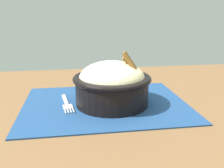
{
  "coord_description": "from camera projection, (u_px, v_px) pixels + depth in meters",
  "views": [
    {
      "loc": [
        0.09,
        0.54,
        0.98
      ],
      "look_at": [
        0.01,
        -0.02,
        0.81
      ],
      "focal_mm": 39.72,
      "sensor_mm": 36.0,
      "label": 1
    }
  ],
  "objects": [
    {
      "name": "fork",
      "position": [
        67.0,
        104.0,
        0.59
      ],
      "size": [
        0.03,
        0.13,
        0.0
      ],
      "color": "#B8B8B8",
      "rests_on": "placemat"
    },
    {
      "name": "bowl",
      "position": [
        112.0,
        84.0,
        0.59
      ],
      "size": [
        0.21,
        0.21,
        0.13
      ],
      "color": "black",
      "rests_on": "placemat"
    },
    {
      "name": "table",
      "position": [
        116.0,
        133.0,
        0.61
      ],
      "size": [
        1.23,
        0.84,
        0.76
      ],
      "color": "brown",
      "rests_on": "ground_plane"
    },
    {
      "name": "placemat",
      "position": [
        105.0,
        104.0,
        0.61
      ],
      "size": [
        0.39,
        0.3,
        0.0
      ],
      "primitive_type": "cube",
      "rotation": [
        0.0,
        0.0,
        -0.0
      ],
      "color": "navy",
      "rests_on": "table"
    }
  ]
}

